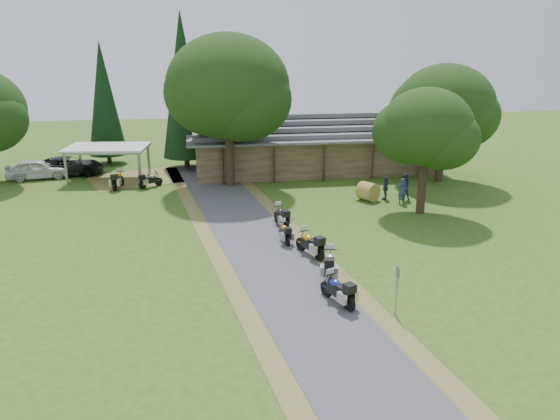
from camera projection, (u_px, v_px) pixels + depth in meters
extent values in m
plane|color=#355518|center=(294.00, 291.00, 24.26)|extent=(120.00, 120.00, 0.00)
plane|color=#4C4C4E|center=(270.00, 258.00, 27.97)|extent=(51.95, 51.95, 0.00)
imported|color=silver|center=(37.00, 166.00, 44.05)|extent=(3.59, 6.47, 2.04)
imported|color=black|center=(68.00, 161.00, 45.19)|extent=(2.90, 6.22, 2.34)
imported|color=navy|center=(402.00, 189.00, 37.20)|extent=(0.64, 0.50, 2.09)
imported|color=navy|center=(404.00, 184.00, 38.07)|extent=(0.73, 0.60, 2.24)
imported|color=navy|center=(386.00, 186.00, 38.17)|extent=(0.63, 0.68, 1.95)
cylinder|color=#A3843B|center=(368.00, 191.00, 38.07)|extent=(1.71, 1.67, 1.28)
cone|color=black|center=(183.00, 91.00, 46.25)|extent=(3.95, 3.95, 13.27)
cone|color=black|center=(104.00, 104.00, 48.28)|extent=(3.35, 3.35, 10.87)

